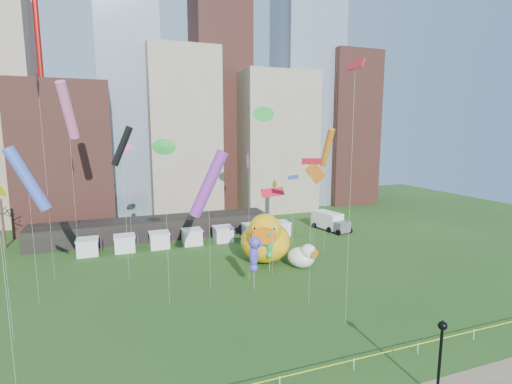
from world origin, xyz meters
name	(u,v)px	position (x,y,z in m)	size (l,w,h in m)	color
skyline	(172,112)	(2.25, 61.06, 21.44)	(101.00, 23.00, 68.00)	brown
crane_right	(292,3)	(30.89, 64.00, 46.90)	(23.00, 1.00, 76.00)	red
pavilion	(155,228)	(-4.00, 42.00, 1.60)	(38.00, 6.00, 3.20)	black
vendor_tents	(192,237)	(1.02, 36.00, 1.11)	(33.24, 2.80, 2.40)	white
caution_tape	(280,379)	(0.00, 0.00, 0.68)	(50.00, 0.06, 0.90)	white
big_duck	(265,239)	(8.60, 24.23, 3.26)	(9.35, 10.18, 7.10)	#FFAF0D
small_duck	(303,256)	(12.39, 20.72, 1.52)	(4.39, 4.76, 3.32)	white
seahorse_green	(270,240)	(7.88, 20.93, 4.14)	(1.77, 1.99, 5.85)	silver
seahorse_purple	(254,251)	(4.05, 16.12, 4.50)	(1.76, 1.97, 6.18)	silver
lamppost	(441,351)	(9.31, -4.61, 3.44)	(0.59, 0.59, 5.63)	black
box_truck	(330,221)	(25.80, 36.27, 1.60)	(4.22, 7.74, 3.12)	white
kite_0	(312,163)	(7.99, 10.75, 14.47)	(1.97, 0.96, 14.96)	silver
kite_1	(127,150)	(-8.10, 32.43, 15.01)	(1.28, 0.58, 15.76)	silver
kite_2	(38,90)	(-17.25, 27.52, 22.03)	(0.15, 2.72, 23.96)	silver
kite_3	(164,148)	(-5.30, 15.76, 15.96)	(1.51, 0.76, 16.81)	silver
kite_4	(274,187)	(11.40, 27.82, 9.72)	(0.12, 1.69, 10.85)	silver
kite_5	(28,179)	(-17.81, 20.49, 12.88)	(3.96, 1.44, 16.19)	silver
kite_6	(315,173)	(17.07, 26.32, 11.52)	(1.97, 2.84, 13.34)	silver
kite_7	(209,184)	(-0.46, 18.03, 11.91)	(4.49, 2.95, 15.62)	silver
kite_8	(273,192)	(7.53, 19.26, 10.36)	(3.21, 1.25, 10.89)	silver
kite_9	(249,162)	(4.64, 19.49, 14.08)	(0.53, 1.75, 14.99)	silver
kite_10	(122,146)	(-8.88, 24.06, 15.84)	(2.80, 1.81, 18.15)	silver
kite_11	(263,114)	(10.51, 29.91, 19.86)	(2.13, 0.43, 20.96)	silver
kite_13	(293,178)	(15.11, 29.37, 10.64)	(2.08, 0.99, 11.05)	silver
kite_14	(327,148)	(18.64, 25.88, 15.18)	(1.12, 3.33, 17.98)	silver
kite_16	(355,69)	(9.35, 6.20, 22.64)	(0.39, 2.32, 23.32)	silver
kite_17	(68,111)	(-15.02, 33.47, 20.11)	(2.47, 4.50, 23.80)	silver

